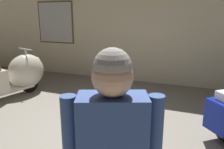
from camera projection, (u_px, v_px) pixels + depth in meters
ground_plane at (93, 134)px, 3.77m from camera, size 60.00×60.00×0.00m
showroom_back_wall at (145, 21)px, 6.41m from camera, size 18.00×0.24×3.55m
scooter_0 at (15, 75)px, 5.45m from camera, size 0.97×1.93×1.13m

